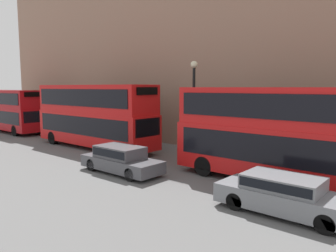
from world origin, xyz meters
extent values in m
cube|color=red|center=(1.60, 4.73, 1.49)|extent=(2.55, 10.59, 2.28)
cube|color=red|center=(1.60, 4.73, 3.52)|extent=(2.50, 10.38, 1.79)
cube|color=black|center=(1.60, 4.73, 1.76)|extent=(2.59, 9.75, 1.28)
cube|color=black|center=(1.60, 4.73, 3.61)|extent=(2.59, 9.75, 1.07)
cylinder|color=black|center=(0.48, 8.43, 0.50)|extent=(0.30, 1.00, 1.00)
cylinder|color=black|center=(2.73, 8.43, 0.50)|extent=(0.30, 1.00, 1.00)
cube|color=red|center=(1.60, 18.80, 1.49)|extent=(2.55, 10.83, 2.28)
cube|color=red|center=(1.60, 18.80, 3.61)|extent=(2.50, 10.62, 1.96)
cube|color=black|center=(1.60, 18.80, 1.76)|extent=(2.59, 9.97, 1.27)
cube|color=black|center=(1.60, 18.80, 3.70)|extent=(2.59, 9.97, 1.18)
cube|color=black|center=(1.60, 13.41, 1.94)|extent=(2.17, 0.06, 1.14)
cube|color=black|center=(1.60, 13.41, 4.19)|extent=(1.78, 0.06, 0.47)
cylinder|color=black|center=(0.48, 14.98, 0.50)|extent=(0.30, 1.00, 1.00)
cylinder|color=black|center=(2.73, 14.98, 0.50)|extent=(0.30, 1.00, 1.00)
cylinder|color=black|center=(0.48, 22.62, 0.50)|extent=(0.30, 1.00, 1.00)
cylinder|color=black|center=(2.73, 22.62, 0.50)|extent=(0.30, 1.00, 1.00)
cube|color=#A80F14|center=(1.60, 32.73, 1.38)|extent=(2.55, 10.66, 2.05)
cube|color=#A80F14|center=(1.60, 32.73, 3.27)|extent=(2.50, 10.45, 1.74)
cube|color=black|center=(1.60, 32.73, 1.62)|extent=(2.59, 9.81, 1.15)
cube|color=black|center=(1.60, 32.73, 3.36)|extent=(2.59, 9.81, 1.04)
cube|color=black|center=(1.60, 27.43, 1.79)|extent=(2.17, 0.06, 1.03)
cube|color=black|center=(1.60, 27.43, 3.79)|extent=(1.78, 0.06, 0.42)
cylinder|color=black|center=(0.48, 29.00, 0.50)|extent=(0.30, 1.00, 1.00)
cylinder|color=black|center=(2.73, 29.00, 0.50)|extent=(0.30, 1.00, 1.00)
cylinder|color=black|center=(2.73, 36.46, 0.50)|extent=(0.30, 1.00, 1.00)
cube|color=slate|center=(-1.80, 3.45, 0.52)|extent=(1.82, 4.77, 0.68)
cube|color=slate|center=(-1.80, 3.57, 1.11)|extent=(1.60, 2.62, 0.49)
cube|color=black|center=(-1.80, 3.57, 1.13)|extent=(1.64, 2.49, 0.31)
cylinder|color=black|center=(-2.60, 1.93, 0.32)|extent=(0.22, 0.64, 0.64)
cylinder|color=black|center=(-2.60, 4.98, 0.32)|extent=(0.22, 0.64, 0.64)
cylinder|color=black|center=(-1.00, 4.98, 0.32)|extent=(0.22, 0.64, 0.64)
cube|color=#47474C|center=(-1.80, 12.04, 0.49)|extent=(1.75, 4.67, 0.61)
cube|color=#47474C|center=(-1.80, 12.15, 1.09)|extent=(1.54, 2.57, 0.60)
cube|color=black|center=(-1.80, 12.15, 1.12)|extent=(1.58, 2.44, 0.38)
cylinder|color=black|center=(-2.57, 10.54, 0.32)|extent=(0.22, 0.64, 0.64)
cylinder|color=black|center=(-1.03, 10.54, 0.32)|extent=(0.22, 0.64, 0.64)
cylinder|color=black|center=(-2.57, 13.53, 0.32)|extent=(0.22, 0.64, 0.64)
cylinder|color=black|center=(-1.03, 13.53, 0.32)|extent=(0.22, 0.64, 0.64)
cylinder|color=black|center=(3.78, 11.50, 2.80)|extent=(0.18, 0.18, 5.59)
sphere|color=beige|center=(3.78, 11.50, 5.81)|extent=(0.44, 0.44, 0.44)
cylinder|color=#334C6B|center=(4.55, 6.61, 0.80)|extent=(0.36, 0.36, 1.59)
sphere|color=tan|center=(4.55, 6.61, 1.70)|extent=(0.22, 0.22, 0.22)
camera|label=1|loc=(-12.87, -0.60, 4.43)|focal=35.00mm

